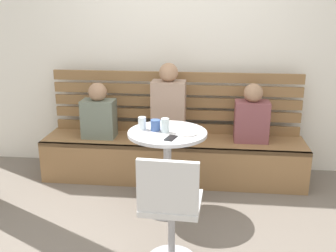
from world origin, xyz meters
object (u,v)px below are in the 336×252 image
at_px(person_child_middle, 252,116).
at_px(cup_water_clear, 142,123).
at_px(booth_bench, 173,159).
at_px(person_child_left, 99,114).
at_px(cafe_table, 167,156).
at_px(cup_glass_tall, 165,125).
at_px(cup_mug_blue, 155,125).
at_px(plate_small, 187,133).
at_px(white_chair, 170,208).
at_px(person_adult, 169,106).
at_px(phone_on_table, 171,138).

height_order(person_child_middle, cup_water_clear, person_child_middle).
height_order(booth_bench, person_child_left, person_child_left).
relative_size(cafe_table, cup_glass_tall, 6.17).
height_order(cup_mug_blue, plate_small, cup_mug_blue).
bearing_deg(plate_small, cup_mug_blue, 166.03).
bearing_deg(person_child_middle, booth_bench, -177.00).
distance_m(cafe_table, cup_mug_blue, 0.29).
xyz_separation_m(white_chair, person_adult, (-0.17, 1.48, 0.33)).
xyz_separation_m(person_child_middle, cup_glass_tall, (-0.79, -0.72, 0.10)).
height_order(person_adult, plate_small, person_adult).
bearing_deg(person_child_middle, cup_water_clear, -146.34).
relative_size(person_adult, cup_glass_tall, 6.59).
xyz_separation_m(person_child_middle, cup_water_clear, (-1.00, -0.67, 0.09)).
bearing_deg(phone_on_table, person_child_middle, -113.85).
height_order(white_chair, person_adult, person_adult).
bearing_deg(cafe_table, person_child_left, 140.18).
xyz_separation_m(booth_bench, cup_water_clear, (-0.21, -0.63, 0.57)).
bearing_deg(plate_small, person_child_left, 143.58).
height_order(cafe_table, cup_glass_tall, cup_glass_tall).
distance_m(person_child_left, cup_water_clear, 0.85).
height_order(cup_glass_tall, plate_small, cup_glass_tall).
relative_size(cafe_table, plate_small, 4.35).
bearing_deg(booth_bench, cup_water_clear, -108.32).
bearing_deg(cafe_table, person_child_middle, 42.32).
height_order(person_adult, cup_glass_tall, person_adult).
xyz_separation_m(booth_bench, person_child_left, (-0.78, -0.00, 0.47)).
xyz_separation_m(person_child_middle, phone_on_table, (-0.73, -0.88, 0.04)).
height_order(cup_glass_tall, cup_mug_blue, cup_glass_tall).
relative_size(person_adult, person_child_middle, 1.33).
bearing_deg(white_chair, cup_mug_blue, 104.52).
distance_m(booth_bench, phone_on_table, 0.99).
relative_size(booth_bench, person_adult, 3.42).
distance_m(person_adult, cup_glass_tall, 0.69).
height_order(person_adult, cup_mug_blue, person_adult).
bearing_deg(cup_glass_tall, booth_bench, 90.04).
bearing_deg(cup_mug_blue, phone_on_table, -52.11).
bearing_deg(person_adult, cup_glass_tall, -86.17).
relative_size(white_chair, cup_mug_blue, 8.95).
distance_m(cafe_table, person_adult, 0.73).
bearing_deg(cafe_table, phone_on_table, -75.08).
bearing_deg(person_child_middle, person_child_left, -178.32).
bearing_deg(person_child_left, booth_bench, 0.32).
relative_size(person_child_middle, phone_on_table, 4.25).
height_order(cup_water_clear, cup_glass_tall, cup_glass_tall).
relative_size(cup_water_clear, phone_on_table, 0.79).
distance_m(white_chair, cup_mug_blue, 0.92).
distance_m(booth_bench, cup_mug_blue, 0.86).
distance_m(booth_bench, cup_water_clear, 0.87).
bearing_deg(person_adult, cup_water_clear, -104.36).
bearing_deg(cup_mug_blue, cafe_table, -9.92).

